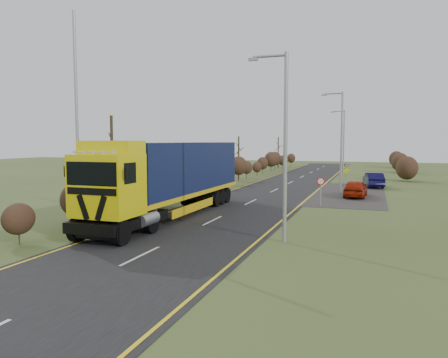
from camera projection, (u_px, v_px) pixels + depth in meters
name	position (u px, v px, depth m)	size (l,w,h in m)	color
ground	(183.00, 236.00, 20.88)	(160.00, 160.00, 0.00)	#3E4D21
road	(243.00, 206.00, 30.29)	(8.00, 120.00, 0.02)	black
layby	(348.00, 193.00, 37.59)	(6.00, 18.00, 0.02)	#302E2B
lane_markings	(242.00, 206.00, 30.00)	(7.52, 116.00, 0.01)	yellow
hedgerow	(151.00, 183.00, 30.13)	(2.24, 102.04, 6.05)	black
lorry	(172.00, 174.00, 25.92)	(3.16, 16.28, 4.53)	black
car_red_hatchback	(356.00, 188.00, 35.08)	(1.67, 4.14, 1.41)	#9A1E07
car_blue_sedan	(373.00, 180.00, 42.55)	(1.51, 4.34, 1.43)	black
streetlight_near	(283.00, 140.00, 19.11)	(1.78, 0.18, 8.35)	#97999D
streetlight_mid	(340.00, 138.00, 37.80)	(1.86, 0.18, 8.74)	#97999D
streetlight_far	(343.00, 139.00, 57.92)	(1.83, 0.18, 8.58)	#97999D
left_pole	(77.00, 120.00, 22.84)	(0.16, 0.16, 11.21)	#97999D
speed_sign	(321.00, 186.00, 30.07)	(0.56, 0.10, 2.02)	#97999D
warning_board	(346.00, 174.00, 45.57)	(0.68, 0.11, 1.78)	#97999D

